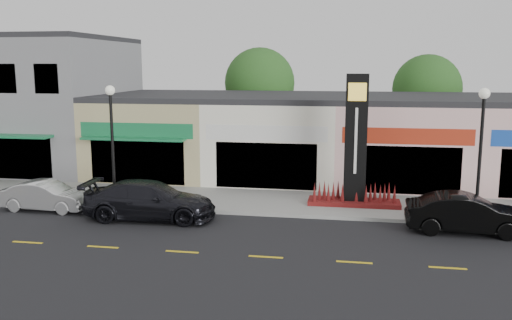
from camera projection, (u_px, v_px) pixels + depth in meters
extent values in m
plane|color=black|center=(278.00, 231.00, 21.55)|extent=(120.00, 120.00, 0.00)
cube|color=gray|center=(290.00, 202.00, 25.76)|extent=(52.00, 4.30, 0.15)
cube|color=gray|center=(284.00, 215.00, 23.58)|extent=(52.00, 0.20, 0.15)
cube|color=slate|center=(27.00, 105.00, 35.08)|extent=(12.00, 10.00, 8.00)
cube|color=#262628|center=(22.00, 39.00, 34.36)|extent=(12.00, 10.00, 0.30)
cube|color=black|center=(5.00, 79.00, 29.62)|extent=(1.40, 0.10, 1.60)
cube|color=black|center=(47.00, 79.00, 29.20)|extent=(1.40, 0.10, 1.60)
cube|color=tan|center=(167.00, 135.00, 33.76)|extent=(7.00, 10.00, 4.50)
cube|color=#262628|center=(166.00, 96.00, 33.35)|extent=(7.00, 10.00, 0.30)
cube|color=black|center=(137.00, 162.00, 29.11)|extent=(5.25, 0.10, 2.40)
cube|color=#186E3F|center=(136.00, 130.00, 28.81)|extent=(6.30, 0.12, 0.80)
cube|color=#186E3F|center=(133.00, 139.00, 28.45)|extent=(5.60, 0.90, 0.12)
cube|color=silver|center=(279.00, 137.00, 32.58)|extent=(7.00, 10.00, 4.50)
cube|color=#262628|center=(279.00, 97.00, 32.16)|extent=(7.00, 10.00, 0.30)
cube|color=black|center=(266.00, 166.00, 27.92)|extent=(5.25, 0.10, 2.40)
cube|color=silver|center=(266.00, 133.00, 27.63)|extent=(6.30, 0.12, 0.80)
cube|color=beige|center=(398.00, 140.00, 31.39)|extent=(7.00, 10.00, 4.50)
cube|color=#262628|center=(400.00, 98.00, 30.97)|extent=(7.00, 10.00, 0.30)
cube|color=black|center=(406.00, 170.00, 26.73)|extent=(5.25, 0.10, 2.40)
cube|color=#B02E17|center=(407.00, 136.00, 26.44)|extent=(6.30, 0.12, 0.80)
cylinder|color=#382619|center=(260.00, 132.00, 40.88)|extent=(0.36, 0.36, 3.15)
sphere|color=#214816|center=(260.00, 83.00, 40.25)|extent=(5.20, 5.20, 5.20)
cylinder|color=#382619|center=(424.00, 136.00, 38.86)|extent=(0.36, 0.36, 2.97)
sphere|color=#214816|center=(427.00, 88.00, 38.27)|extent=(4.80, 4.80, 4.80)
cylinder|color=black|center=(115.00, 200.00, 25.28)|extent=(0.32, 0.32, 0.30)
cylinder|color=black|center=(113.00, 147.00, 24.85)|extent=(0.14, 0.14, 5.00)
sphere|color=silver|center=(110.00, 90.00, 24.40)|extent=(0.44, 0.44, 0.44)
cylinder|color=black|center=(476.00, 216.00, 22.57)|extent=(0.32, 0.32, 0.30)
cylinder|color=black|center=(480.00, 157.00, 22.14)|extent=(0.14, 0.14, 5.00)
sphere|color=silver|center=(484.00, 93.00, 21.69)|extent=(0.44, 0.44, 0.44)
cube|color=#57140E|center=(354.00, 202.00, 25.07)|extent=(4.20, 1.30, 0.20)
cube|color=black|center=(356.00, 140.00, 24.57)|extent=(1.00, 0.40, 6.00)
cube|color=yellow|center=(357.00, 92.00, 23.98)|extent=(0.80, 0.05, 0.80)
cube|color=silver|center=(356.00, 141.00, 24.36)|extent=(0.12, 0.04, 3.00)
imported|color=silver|center=(46.00, 196.00, 24.57)|extent=(1.54, 4.11, 1.34)
imported|color=black|center=(150.00, 200.00, 23.17)|extent=(2.54, 5.73, 1.64)
imported|color=black|center=(467.00, 214.00, 21.21)|extent=(1.80, 4.73, 1.54)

